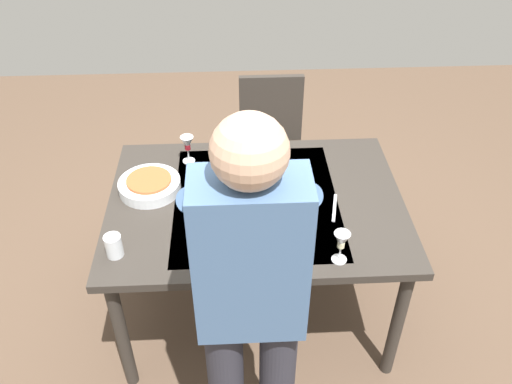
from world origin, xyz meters
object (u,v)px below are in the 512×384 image
object	(u,v)px
dining_table	(256,212)
chair_near	(272,139)
wine_glass_right	(187,145)
water_cup_near_left	(296,189)
wine_glass_left	(341,242)
wine_bottle	(228,153)
person_server	(251,299)
water_cup_near_right	(114,246)
dinner_plate_near	(274,230)
dinner_plate_far	(268,169)
serving_bowl_pasta	(150,185)

from	to	relation	value
dining_table	chair_near	world-z (taller)	chair_near
wine_glass_right	water_cup_near_left	distance (m)	0.62
wine_glass_left	wine_bottle	bearing A→B (deg)	-55.53
chair_near	person_server	world-z (taller)	person_server
water_cup_near_left	water_cup_near_right	distance (m)	0.88
chair_near	wine_bottle	world-z (taller)	wine_bottle
water_cup_near_left	dinner_plate_near	distance (m)	0.27
person_server	wine_glass_right	bearing A→B (deg)	-76.02
water_cup_near_right	wine_glass_right	bearing A→B (deg)	-112.31
chair_near	dinner_plate_near	world-z (taller)	chair_near
wine_glass_right	water_cup_near_right	bearing A→B (deg)	67.69
wine_bottle	dinner_plate_far	xyz separation A→B (m)	(-0.20, 0.01, -0.10)
wine_glass_left	water_cup_near_left	world-z (taller)	wine_glass_left
person_server	wine_glass_left	size ratio (longest dim) A/B	11.19
dining_table	dinner_plate_far	distance (m)	0.26
dinner_plate_near	water_cup_near_right	bearing A→B (deg)	9.61
chair_near	wine_glass_right	size ratio (longest dim) A/B	6.03
water_cup_near_right	serving_bowl_pasta	size ratio (longest dim) A/B	0.34
wine_glass_left	dinner_plate_near	distance (m)	0.34
chair_near	dinner_plate_near	size ratio (longest dim) A/B	3.96
dinner_plate_far	water_cup_near_left	bearing A→B (deg)	118.14
person_server	wine_bottle	bearing A→B (deg)	-86.13
wine_bottle	dinner_plate_near	bearing A→B (deg)	112.79
serving_bowl_pasta	wine_bottle	bearing A→B (deg)	-159.64
dinner_plate_near	wine_bottle	bearing A→B (deg)	-67.21
water_cup_near_left	dinner_plate_far	world-z (taller)	water_cup_near_left
wine_glass_left	dinner_plate_near	size ratio (longest dim) A/B	0.66
water_cup_near_right	serving_bowl_pasta	distance (m)	0.45
wine_glass_left	dinner_plate_near	world-z (taller)	wine_glass_left
dining_table	wine_glass_left	xyz separation A→B (m)	(-0.33, 0.41, 0.18)
person_server	wine_glass_right	distance (m)	1.15
dining_table	dinner_plate_near	world-z (taller)	dinner_plate_near
dining_table	dinner_plate_far	xyz separation A→B (m)	(-0.07, -0.24, 0.08)
water_cup_near_right	chair_near	bearing A→B (deg)	-121.63
wine_bottle	serving_bowl_pasta	world-z (taller)	wine_bottle
wine_glass_right	water_cup_near_left	bearing A→B (deg)	148.37
wine_glass_right	person_server	bearing A→B (deg)	103.98
chair_near	water_cup_near_right	bearing A→B (deg)	58.37
chair_near	wine_bottle	xyz separation A→B (m)	(0.27, 0.65, 0.34)
wine_glass_left	wine_glass_right	size ratio (longest dim) A/B	1.00
dining_table	person_server	xyz separation A→B (m)	(0.06, 0.78, 0.28)
chair_near	wine_glass_right	xyz separation A→B (m)	(0.48, 0.56, 0.34)
water_cup_near_left	water_cup_near_right	world-z (taller)	water_cup_near_right
wine_glass_right	dinner_plate_near	bearing A→B (deg)	125.84
serving_bowl_pasta	dinner_plate_far	bearing A→B (deg)	-166.98
wine_bottle	water_cup_near_right	bearing A→B (deg)	50.15
wine_glass_left	dinner_plate_far	size ratio (longest dim) A/B	0.66
chair_near	water_cup_near_left	world-z (taller)	chair_near
wine_bottle	dinner_plate_near	size ratio (longest dim) A/B	1.29
person_server	dinner_plate_near	xyz separation A→B (m)	(-0.13, -0.56, -0.19)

